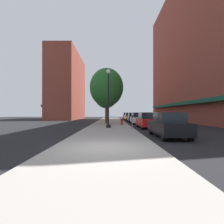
{
  "coord_description": "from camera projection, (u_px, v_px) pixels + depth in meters",
  "views": [
    {
      "loc": [
        0.29,
        -7.57,
        1.63
      ],
      "look_at": [
        0.39,
        18.03,
        1.73
      ],
      "focal_mm": 28.01,
      "sensor_mm": 36.0,
      "label": 1
    }
  ],
  "objects": [
    {
      "name": "building_right_brick",
      "position": [
        198.0,
        45.0,
        29.67
      ],
      "size": [
        6.8,
        40.0,
        26.32
      ],
      "color": "brown",
      "rests_on": "ground"
    },
    {
      "name": "ground_plane",
      "position": [
        137.0,
        124.0,
        25.57
      ],
      "size": [
        90.0,
        90.0,
        0.0
      ],
      "primitive_type": "plane",
      "color": "black"
    },
    {
      "name": "car_black",
      "position": [
        167.0,
        125.0,
        11.54
      ],
      "size": [
        1.8,
        4.3,
        1.66
      ],
      "rotation": [
        0.0,
        0.0,
        -0.04
      ],
      "color": "black",
      "rests_on": "ground"
    },
    {
      "name": "parking_meter_near",
      "position": [
        132.0,
        121.0,
        15.18
      ],
      "size": [
        0.14,
        0.09,
        1.31
      ],
      "color": "slate",
      "rests_on": "sidewalk_slab"
    },
    {
      "name": "fire_hydrant",
      "position": [
        121.0,
        122.0,
        21.54
      ],
      "size": [
        0.33,
        0.26,
        0.79
      ],
      "color": "red",
      "rests_on": "sidewalk_slab"
    },
    {
      "name": "car_silver",
      "position": [
        126.0,
        116.0,
        44.45
      ],
      "size": [
        1.8,
        4.3,
        1.66
      ],
      "rotation": [
        0.0,
        0.0,
        -0.02
      ],
      "color": "black",
      "rests_on": "ground"
    },
    {
      "name": "building_far_background",
      "position": [
        67.0,
        87.0,
        44.55
      ],
      "size": [
        6.8,
        18.0,
        16.37
      ],
      "color": "brown",
      "rests_on": "ground"
    },
    {
      "name": "sidewalk_slab",
      "position": [
        109.0,
        123.0,
        26.56
      ],
      "size": [
        4.8,
        50.0,
        0.12
      ],
      "primitive_type": "cube",
      "color": "gray",
      "rests_on": "ground"
    },
    {
      "name": "car_white",
      "position": [
        137.0,
        118.0,
        25.12
      ],
      "size": [
        1.8,
        4.3,
        1.66
      ],
      "rotation": [
        0.0,
        0.0,
        -0.03
      ],
      "color": "black",
      "rests_on": "ground"
    },
    {
      "name": "lamppost",
      "position": [
        108.0,
        97.0,
        17.65
      ],
      "size": [
        0.48,
        0.48,
        5.9
      ],
      "color": "black",
      "rests_on": "sidewalk_slab"
    },
    {
      "name": "tree_near",
      "position": [
        106.0,
        88.0,
        24.38
      ],
      "size": [
        4.66,
        4.66,
        7.73
      ],
      "color": "#422D1E",
      "rests_on": "sidewalk_slab"
    },
    {
      "name": "tree_mid",
      "position": [
        105.0,
        94.0,
        33.41
      ],
      "size": [
        4.64,
        4.64,
        7.7
      ],
      "color": "#4C3823",
      "rests_on": "sidewalk_slab"
    },
    {
      "name": "car_red",
      "position": [
        146.0,
        120.0,
        18.39
      ],
      "size": [
        1.8,
        4.3,
        1.66
      ],
      "rotation": [
        0.0,
        0.0,
        -0.01
      ],
      "color": "black",
      "rests_on": "ground"
    },
    {
      "name": "car_yellow",
      "position": [
        128.0,
        117.0,
        37.65
      ],
      "size": [
        1.8,
        4.3,
        1.66
      ],
      "rotation": [
        0.0,
        0.0,
        0.01
      ],
      "color": "black",
      "rests_on": "ground"
    },
    {
      "name": "car_blue",
      "position": [
        132.0,
        117.0,
        30.93
      ],
      "size": [
        1.8,
        4.3,
        1.66
      ],
      "rotation": [
        0.0,
        0.0,
        0.01
      ],
      "color": "black",
      "rests_on": "ground"
    }
  ]
}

